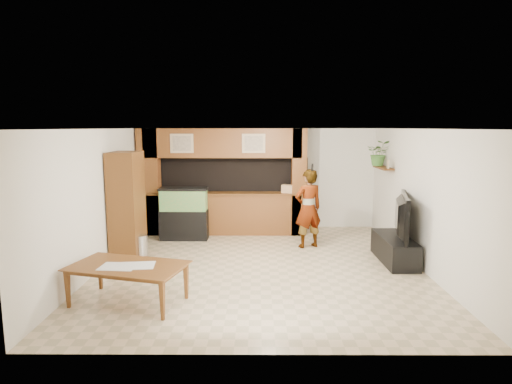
{
  "coord_description": "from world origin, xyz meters",
  "views": [
    {
      "loc": [
        -0.05,
        -7.9,
        2.63
      ],
      "look_at": [
        -0.09,
        0.6,
        1.34
      ],
      "focal_mm": 30.0,
      "sensor_mm": 36.0,
      "label": 1
    }
  ],
  "objects_px": {
    "pantry_cabinet": "(127,205)",
    "television": "(396,216)",
    "dining_table": "(127,285)",
    "person": "(308,208)",
    "aquarium": "(184,214)"
  },
  "relations": [
    {
      "from": "television",
      "to": "dining_table",
      "type": "xyz_separation_m",
      "value": [
        -4.65,
        -2.08,
        -0.63
      ]
    },
    {
      "from": "aquarium",
      "to": "person",
      "type": "relative_size",
      "value": 0.71
    },
    {
      "from": "person",
      "to": "dining_table",
      "type": "height_order",
      "value": "person"
    },
    {
      "from": "person",
      "to": "dining_table",
      "type": "bearing_deg",
      "value": 23.73
    },
    {
      "from": "pantry_cabinet",
      "to": "television",
      "type": "xyz_separation_m",
      "value": [
        5.35,
        -0.33,
        -0.15
      ]
    },
    {
      "from": "television",
      "to": "person",
      "type": "height_order",
      "value": "person"
    },
    {
      "from": "television",
      "to": "dining_table",
      "type": "relative_size",
      "value": 0.87
    },
    {
      "from": "pantry_cabinet",
      "to": "television",
      "type": "height_order",
      "value": "pantry_cabinet"
    },
    {
      "from": "dining_table",
      "to": "pantry_cabinet",
      "type": "bearing_deg",
      "value": 121.27
    },
    {
      "from": "pantry_cabinet",
      "to": "dining_table",
      "type": "distance_m",
      "value": 2.63
    },
    {
      "from": "television",
      "to": "dining_table",
      "type": "bearing_deg",
      "value": 129.17
    },
    {
      "from": "pantry_cabinet",
      "to": "dining_table",
      "type": "relative_size",
      "value": 1.27
    },
    {
      "from": "television",
      "to": "person",
      "type": "distance_m",
      "value": 1.9
    },
    {
      "from": "pantry_cabinet",
      "to": "dining_table",
      "type": "bearing_deg",
      "value": -73.79
    },
    {
      "from": "television",
      "to": "person",
      "type": "bearing_deg",
      "value": 72.23
    }
  ]
}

